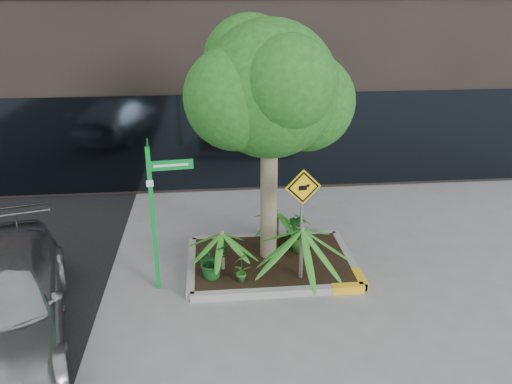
{
  "coord_description": "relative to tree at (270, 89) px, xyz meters",
  "views": [
    {
      "loc": [
        -0.96,
        -8.47,
        5.19
      ],
      "look_at": [
        -0.11,
        0.2,
        1.67
      ],
      "focal_mm": 35.0,
      "sensor_mm": 36.0,
      "label": 1
    }
  ],
  "objects": [
    {
      "name": "palm_left",
      "position": [
        -0.94,
        -0.48,
        -2.61
      ],
      "size": [
        0.93,
        0.93,
        1.03
      ],
      "color": "gray",
      "rests_on": "ground"
    },
    {
      "name": "planter",
      "position": [
        0.07,
        -0.24,
        -3.43
      ],
      "size": [
        3.35,
        2.36,
        0.15
      ],
      "color": "#9E9E99",
      "rests_on": "ground"
    },
    {
      "name": "shrub_a",
      "position": [
        -1.15,
        -0.75,
        -3.04
      ],
      "size": [
        0.88,
        0.88,
        0.7
      ],
      "primitive_type": "imported",
      "rotation": [
        0.0,
        0.0,
        0.68
      ],
      "color": "#164F1B",
      "rests_on": "planter"
    },
    {
      "name": "street_sign_post",
      "position": [
        -2.12,
        -0.75,
        -1.83
      ],
      "size": [
        0.85,
        0.81,
        2.76
      ],
      "rotation": [
        0.0,
        0.0,
        0.11
      ],
      "color": "#0D9830",
      "rests_on": "ground"
    },
    {
      "name": "shrub_c",
      "position": [
        -0.62,
        -0.97,
        -3.07
      ],
      "size": [
        0.46,
        0.46,
        0.62
      ],
      "primitive_type": "imported",
      "rotation": [
        0.0,
        0.0,
        3.9
      ],
      "color": "#285E1D",
      "rests_on": "planter"
    },
    {
      "name": "shrub_d",
      "position": [
        0.62,
        0.43,
        -3.05
      ],
      "size": [
        0.52,
        0.52,
        0.67
      ],
      "primitive_type": "imported",
      "rotation": [
        0.0,
        0.0,
        5.51
      ],
      "color": "#1A5C1E",
      "rests_on": "planter"
    },
    {
      "name": "palm_front",
      "position": [
        0.51,
        -0.92,
        -2.4
      ],
      "size": [
        1.18,
        1.18,
        1.32
      ],
      "color": "gray",
      "rests_on": "ground"
    },
    {
      "name": "cattle_sign",
      "position": [
        0.5,
        -0.89,
        -1.93
      ],
      "size": [
        0.66,
        0.24,
        2.15
      ],
      "rotation": [
        0.0,
        0.0,
        0.11
      ],
      "color": "slate",
      "rests_on": "ground"
    },
    {
      "name": "tree",
      "position": [
        0.0,
        0.0,
        0.0
      ],
      "size": [
        3.23,
        2.86,
        4.84
      ],
      "color": "gray",
      "rests_on": "ground"
    },
    {
      "name": "palm_back",
      "position": [
        0.28,
        0.67,
        -2.75
      ],
      "size": [
        0.77,
        0.77,
        0.85
      ],
      "color": "gray",
      "rests_on": "ground"
    },
    {
      "name": "ground",
      "position": [
        -0.17,
        -0.51,
        -3.53
      ],
      "size": [
        80.0,
        80.0,
        0.0
      ],
      "primitive_type": "plane",
      "color": "gray",
      "rests_on": "ground"
    },
    {
      "name": "shrub_b",
      "position": [
        0.7,
        0.08,
        -2.96
      ],
      "size": [
        0.62,
        0.62,
        0.85
      ],
      "primitive_type": "imported",
      "rotation": [
        0.0,
        0.0,
        1.94
      ],
      "color": "#29671F",
      "rests_on": "planter"
    }
  ]
}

